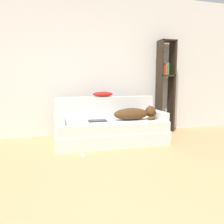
{
  "coord_description": "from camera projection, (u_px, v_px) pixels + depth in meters",
  "views": [
    {
      "loc": [
        -0.67,
        -1.26,
        1.02
      ],
      "look_at": [
        0.23,
        2.14,
        0.53
      ],
      "focal_mm": 35.0,
      "sensor_mm": 36.0,
      "label": 1
    }
  ],
  "objects": [
    {
      "name": "dog",
      "position": [
        135.0,
        114.0,
        3.68
      ],
      "size": [
        0.74,
        0.25,
        0.24
      ],
      "color": "#513319",
      "rests_on": "couch"
    },
    {
      "name": "couch_arm_right",
      "position": [
        157.0,
        114.0,
        3.86
      ],
      "size": [
        0.15,
        0.64,
        0.13
      ],
      "color": "silver",
      "rests_on": "couch"
    },
    {
      "name": "couch_arm_left",
      "position": [
        59.0,
        118.0,
        3.43
      ],
      "size": [
        0.15,
        0.64,
        0.13
      ],
      "color": "silver",
      "rests_on": "couch"
    },
    {
      "name": "couch",
      "position": [
        111.0,
        131.0,
        3.69
      ],
      "size": [
        1.83,
        0.83,
        0.38
      ],
      "color": "silver",
      "rests_on": "ground_plane"
    },
    {
      "name": "wall_back",
      "position": [
        89.0,
        64.0,
        4.18
      ],
      "size": [
        7.59,
        0.06,
        2.7
      ],
      "color": "silver",
      "rests_on": "ground_plane"
    },
    {
      "name": "laptop",
      "position": [
        97.0,
        121.0,
        3.56
      ],
      "size": [
        0.31,
        0.2,
        0.02
      ],
      "rotation": [
        0.0,
        0.0,
        -0.03
      ],
      "color": "#2D2D30",
      "rests_on": "couch"
    },
    {
      "name": "bookshelf",
      "position": [
        165.0,
        82.0,
        4.45
      ],
      "size": [
        0.32,
        0.26,
        1.84
      ],
      "color": "#2D2319",
      "rests_on": "ground_plane"
    },
    {
      "name": "throw_pillow",
      "position": [
        103.0,
        94.0,
        3.91
      ],
      "size": [
        0.36,
        0.18,
        0.09
      ],
      "color": "red",
      "rests_on": "couch_backrest"
    },
    {
      "name": "power_adapter",
      "position": [
        83.0,
        155.0,
        3.01
      ],
      "size": [
        0.06,
        0.06,
        0.02
      ],
      "color": "silver",
      "rests_on": "ground_plane"
    },
    {
      "name": "couch_backrest",
      "position": [
        106.0,
        107.0,
        3.97
      ],
      "size": [
        1.79,
        0.15,
        0.37
      ],
      "color": "silver",
      "rests_on": "couch"
    }
  ]
}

